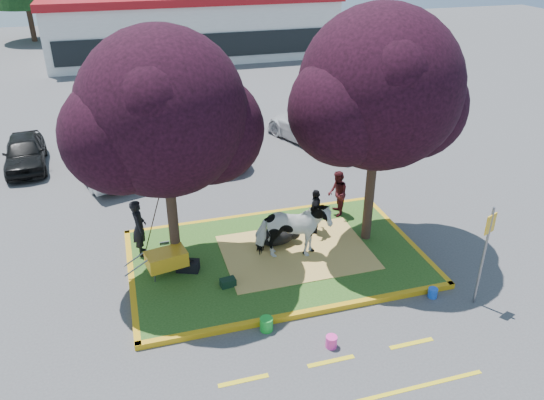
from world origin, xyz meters
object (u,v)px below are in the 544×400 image
object	(u,v)px
handler	(139,228)
car_silver	(98,156)
bucket_pink	(331,342)
cow	(293,231)
wheelbarrow	(167,259)
calf	(276,236)
bucket_green	(266,324)
bucket_blue	(433,293)
car_black	(25,152)
sign_post	(486,245)

from	to	relation	value
handler	car_silver	distance (m)	6.43
handler	bucket_pink	world-z (taller)	handler
cow	bucket_pink	size ratio (longest dim) A/B	7.16
wheelbarrow	handler	bearing A→B (deg)	104.22
handler	car_silver	xyz separation A→B (m)	(-1.14, 6.33, -0.22)
cow	car_silver	world-z (taller)	cow
calf	wheelbarrow	bearing A→B (deg)	176.17
car_silver	bucket_green	bearing A→B (deg)	92.77
cow	wheelbarrow	world-z (taller)	cow
cow	bucket_pink	world-z (taller)	cow
wheelbarrow	calf	bearing A→B (deg)	0.55
bucket_green	bucket_pink	bearing A→B (deg)	-37.25
handler	bucket_blue	bearing A→B (deg)	-119.67
car_black	car_silver	world-z (taller)	car_silver
sign_post	bucket_green	world-z (taller)	sign_post
handler	bucket_pink	bearing A→B (deg)	-142.28
wheelbarrow	bucket_green	distance (m)	3.42
car_silver	handler	bearing A→B (deg)	83.06
sign_post	bucket_green	xyz separation A→B (m)	(-5.39, 0.49, -1.56)
car_black	wheelbarrow	bearing A→B (deg)	-68.10
calf	car_silver	distance (m)	8.55
bucket_blue	calf	bearing A→B (deg)	133.55
handler	sign_post	world-z (taller)	sign_post
wheelbarrow	sign_post	distance (m)	8.14
cow	car_black	world-z (taller)	cow
bucket_pink	bucket_blue	distance (m)	3.36
bucket_pink	car_silver	size ratio (longest dim) A/B	0.06
bucket_green	bucket_pink	xyz separation A→B (m)	(1.27, -0.97, -0.03)
calf	handler	bearing A→B (deg)	155.49
sign_post	bucket_blue	size ratio (longest dim) A/B	10.55
bucket_blue	car_silver	bearing A→B (deg)	128.52
handler	bucket_green	bearing A→B (deg)	-147.18
bucket_green	sign_post	bearing A→B (deg)	-5.21
bucket_blue	car_black	xyz separation A→B (m)	(-11.03, 11.95, 0.51)
cow	bucket_green	xyz separation A→B (m)	(-1.50, -2.58, -0.85)
cow	handler	size ratio (longest dim) A/B	1.21
bucket_pink	car_black	size ratio (longest dim) A/B	0.08
calf	bucket_pink	world-z (taller)	calf
bucket_pink	bucket_blue	size ratio (longest dim) A/B	1.10
handler	wheelbarrow	bearing A→B (deg)	-154.78
calf	sign_post	bearing A→B (deg)	-58.80
cow	sign_post	bearing A→B (deg)	-117.81
bucket_green	bucket_blue	xyz separation A→B (m)	(4.49, 0.00, -0.04)
cow	car_silver	xyz separation A→B (m)	(-5.24, 7.76, -0.24)
sign_post	bucket_green	distance (m)	5.64
wheelbarrow	car_black	world-z (taller)	car_black
sign_post	bucket_pink	world-z (taller)	sign_post
calf	car_black	size ratio (longest dim) A/B	0.31
sign_post	bucket_blue	bearing A→B (deg)	128.71
wheelbarrow	sign_post	bearing A→B (deg)	-34.75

